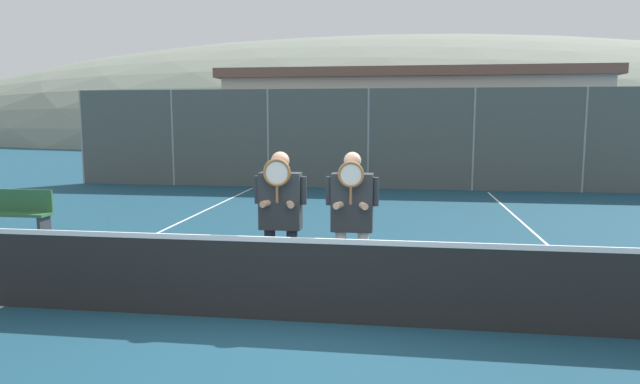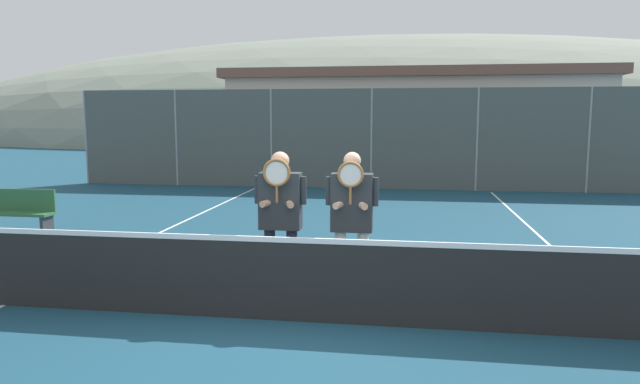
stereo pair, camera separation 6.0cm
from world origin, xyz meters
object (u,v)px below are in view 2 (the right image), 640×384
Objects in this scene: car_far_left at (225,151)px; car_center at (534,154)px; player_leftmost at (280,211)px; car_left_of_center at (370,153)px; player_center_left at (352,215)px; bench_courtside at (14,211)px.

car_center reaches higher than car_far_left.
car_left_of_center reaches higher than player_leftmost.
car_left_of_center is at bearing 92.89° from player_center_left.
player_center_left is 6.97m from bench_courtside.
player_center_left is 13.86m from car_center.
car_left_of_center is 5.36m from car_center.
player_center_left is at bearing -109.84° from car_center.
player_leftmost is 0.39× the size of car_center.
car_far_left is (-5.03, 13.36, -0.12)m from player_leftmost.
car_left_of_center is at bearing -4.42° from car_far_left.
car_center is (5.54, 13.02, -0.10)m from player_leftmost.
car_left_of_center is (-0.65, 12.97, -0.11)m from player_center_left.
car_left_of_center is (0.18, 12.95, -0.13)m from player_leftmost.
player_leftmost is 12.96m from car_left_of_center.
player_leftmost reaches higher than bench_courtside.
player_center_left is 1.16× the size of bench_courtside.
player_center_left is 0.37× the size of car_left_of_center.
car_center is (5.36, 0.07, 0.03)m from car_left_of_center.
bench_courtside is at bearing -92.74° from car_far_left.
car_center reaches higher than player_center_left.
car_far_left is at bearing 87.26° from bench_courtside.
car_center is 15.11m from bench_courtside.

